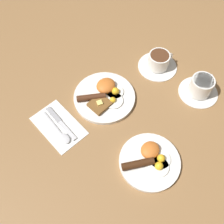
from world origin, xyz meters
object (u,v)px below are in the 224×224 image
Objects in this scene: teacup_near at (158,62)px; teacup_far at (200,87)px; knife at (59,121)px; spoon at (62,135)px; breakfast_plate_near at (104,96)px; breakfast_plate_far at (150,160)px.

teacup_far is at bearing 94.04° from teacup_near.
teacup_far is at bearing 63.16° from knife.
spoon reaches higher than knife.
knife is 1.05× the size of spoon.
breakfast_plate_near is 1.54× the size of teacup_far.
spoon is (0.22, 0.01, -0.01)m from breakfast_plate_near.
spoon is at bearing -3.13° from teacup_near.
teacup_near reaches higher than breakfast_plate_near.
breakfast_plate_far reaches higher than spoon.
spoon is (0.03, 0.05, 0.00)m from knife.
breakfast_plate_near is at bearing -40.31° from teacup_far.
teacup_far is 0.93× the size of spoon.
teacup_near is at bearing 91.71° from spoon.
knife is at bearing -69.90° from breakfast_plate_far.
breakfast_plate_far is 1.25× the size of spoon.
knife is (0.12, -0.33, -0.01)m from breakfast_plate_far.
breakfast_plate_far is 0.35m from knife.
breakfast_plate_near is 1.46× the size of teacup_near.
teacup_near reaches higher than breakfast_plate_far.
breakfast_plate_near is 1.15× the size of breakfast_plate_far.
breakfast_plate_far is at bearing 36.96° from teacup_near.
breakfast_plate_far is at bearing 23.43° from knife.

